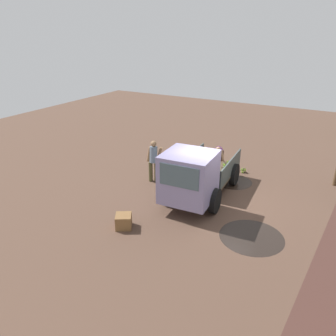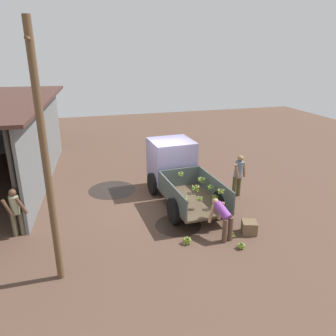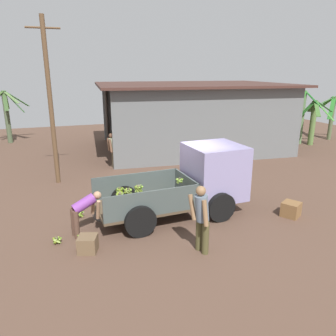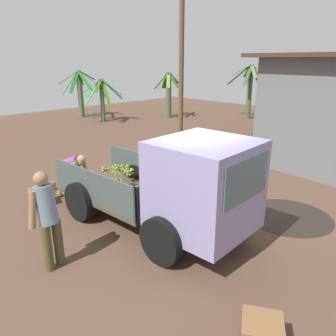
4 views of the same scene
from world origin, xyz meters
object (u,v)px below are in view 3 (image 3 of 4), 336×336
object	(u,v)px
banana_bunch_on_ground_1	(81,236)
wooden_crate_1	(291,209)
utility_pole	(50,102)
wooden_crate_0	(88,244)
person_worker_loading	(84,210)
person_bystander_near_shed	(113,149)
person_foreground_visitor	(202,216)
banana_bunch_on_ground_2	(80,213)
banana_bunch_on_ground_0	(57,240)
cargo_truck	(202,178)

from	to	relation	value
banana_bunch_on_ground_1	wooden_crate_1	bearing A→B (deg)	-5.47
utility_pole	wooden_crate_0	bearing A→B (deg)	-84.11
utility_pole	person_worker_loading	world-z (taller)	utility_pole
person_worker_loading	wooden_crate_1	bearing A→B (deg)	-21.50
person_bystander_near_shed	person_foreground_visitor	bearing A→B (deg)	90.04
person_worker_loading	wooden_crate_1	xyz separation A→B (m)	(6.07, -0.86, -0.50)
banana_bunch_on_ground_1	wooden_crate_1	world-z (taller)	wooden_crate_1
person_bystander_near_shed	banana_bunch_on_ground_2	xyz separation A→B (m)	(-1.89, -4.92, -0.77)
person_bystander_near_shed	wooden_crate_1	world-z (taller)	person_bystander_near_shed
person_foreground_visitor	banana_bunch_on_ground_0	size ratio (longest dim) A/B	7.09
person_bystander_near_shed	banana_bunch_on_ground_2	distance (m)	5.32
banana_bunch_on_ground_0	person_bystander_near_shed	bearing A→B (deg)	68.03
person_foreground_visitor	person_worker_loading	bearing A→B (deg)	-52.17
person_worker_loading	banana_bunch_on_ground_1	world-z (taller)	person_worker_loading
wooden_crate_0	wooden_crate_1	size ratio (longest dim) A/B	0.91
cargo_truck	person_worker_loading	world-z (taller)	cargo_truck
person_bystander_near_shed	banana_bunch_on_ground_0	xyz separation A→B (m)	(-2.57, -6.36, -0.79)
person_foreground_visitor	banana_bunch_on_ground_1	xyz separation A→B (m)	(-2.72, 1.58, -0.86)
utility_pole	banana_bunch_on_ground_0	world-z (taller)	utility_pole
person_bystander_near_shed	wooden_crate_0	size ratio (longest dim) A/B	3.60
person_worker_loading	wooden_crate_0	bearing A→B (deg)	-104.72
person_worker_loading	wooden_crate_1	size ratio (longest dim) A/B	2.35
wooden_crate_0	banana_bunch_on_ground_2	bearing A→B (deg)	91.02
wooden_crate_0	utility_pole	bearing A→B (deg)	95.89
person_foreground_visitor	banana_bunch_on_ground_0	distance (m)	3.78
person_worker_loading	banana_bunch_on_ground_2	bearing A→B (deg)	79.51
wooden_crate_0	banana_bunch_on_ground_1	bearing A→B (deg)	98.91
person_bystander_near_shed	wooden_crate_0	distance (m)	7.28
person_foreground_visitor	person_bystander_near_shed	size ratio (longest dim) A/B	1.07
banana_bunch_on_ground_0	wooden_crate_1	bearing A→B (deg)	-4.85
person_worker_loading	banana_bunch_on_ground_0	bearing A→B (deg)	-172.20
banana_bunch_on_ground_1	wooden_crate_0	distance (m)	0.68
banana_bunch_on_ground_1	person_worker_loading	bearing A→B (deg)	65.10
wooden_crate_0	wooden_crate_1	world-z (taller)	wooden_crate_1
cargo_truck	wooden_crate_0	xyz separation A→B (m)	(-3.67, -1.35, -0.90)
person_foreground_visitor	banana_bunch_on_ground_0	bearing A→B (deg)	-41.83
wooden_crate_1	cargo_truck	bearing A→B (deg)	152.15
person_foreground_visitor	banana_bunch_on_ground_2	world-z (taller)	person_foreground_visitor
person_foreground_visitor	utility_pole	bearing A→B (deg)	-80.85
wooden_crate_1	person_worker_loading	bearing A→B (deg)	171.90
wooden_crate_0	wooden_crate_1	bearing A→B (deg)	0.68
utility_pole	wooden_crate_1	size ratio (longest dim) A/B	12.52
wooden_crate_0	person_bystander_near_shed	bearing A→B (deg)	75.22
banana_bunch_on_ground_0	wooden_crate_1	world-z (taller)	wooden_crate_1
banana_bunch_on_ground_0	banana_bunch_on_ground_2	xyz separation A→B (m)	(0.68, 1.45, 0.02)
banana_bunch_on_ground_2	person_bystander_near_shed	bearing A→B (deg)	68.99
cargo_truck	wooden_crate_0	world-z (taller)	cargo_truck
cargo_truck	wooden_crate_1	bearing A→B (deg)	-31.07
cargo_truck	person_foreground_visitor	bearing A→B (deg)	-118.21
utility_pole	cargo_truck	bearing A→B (deg)	-45.73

